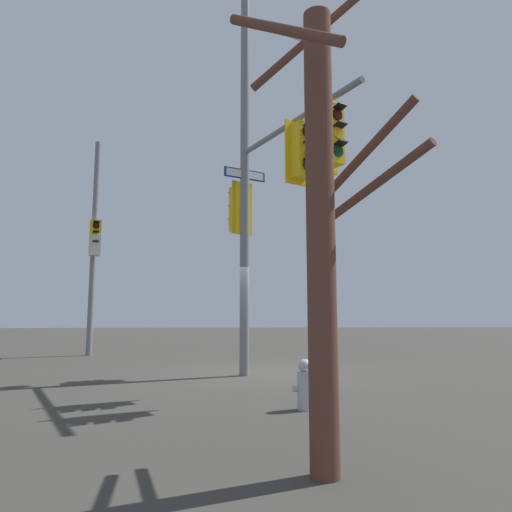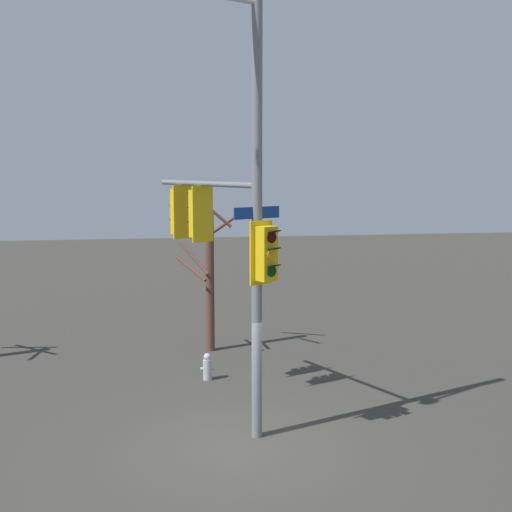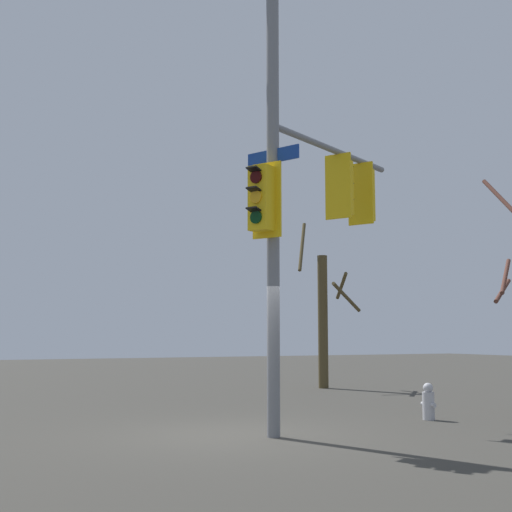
# 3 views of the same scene
# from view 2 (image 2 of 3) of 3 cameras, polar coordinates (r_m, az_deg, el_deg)

# --- Properties ---
(ground_plane) EXTENTS (80.00, 80.00, 0.00)m
(ground_plane) POSITION_cam_2_polar(r_m,az_deg,el_deg) (13.72, -1.50, -16.58)
(ground_plane) COLOR #3B3933
(main_signal_pole_assembly) EXTENTS (3.03, 5.05, 9.33)m
(main_signal_pole_assembly) POSITION_cam_2_polar(r_m,az_deg,el_deg) (13.71, -2.52, 4.40)
(main_signal_pole_assembly) COLOR slate
(main_signal_pole_assembly) RESTS_ON ground
(fire_hydrant) EXTENTS (0.38, 0.24, 0.73)m
(fire_hydrant) POSITION_cam_2_polar(r_m,az_deg,el_deg) (17.60, -4.33, -9.80)
(fire_hydrant) COLOR #B2B2B7
(fire_hydrant) RESTS_ON ground
(bare_tree_behind_pole) EXTENTS (1.91, 1.90, 5.22)m
(bare_tree_behind_pole) POSITION_cam_2_polar(r_m,az_deg,el_deg) (19.82, -4.20, -1.80)
(bare_tree_behind_pole) COLOR brown
(bare_tree_behind_pole) RESTS_ON ground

